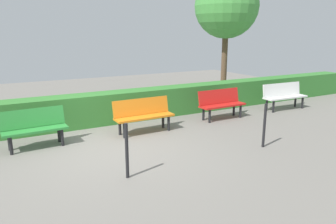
{
  "coord_description": "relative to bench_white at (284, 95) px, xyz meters",
  "views": [
    {
      "loc": [
        2.07,
        6.47,
        2.5
      ],
      "look_at": [
        -1.68,
        -0.37,
        0.55
      ],
      "focal_mm": 34.12,
      "sensor_mm": 36.0,
      "label": 1
    }
  ],
  "objects": [
    {
      "name": "ground_plane",
      "position": [
        6.33,
        0.83,
        -0.48
      ],
      "size": [
        22.79,
        22.79,
        0.0
      ],
      "primitive_type": "plane",
      "color": "gray"
    },
    {
      "name": "bench_white",
      "position": [
        0.0,
        0.0,
        0.0
      ],
      "size": [
        1.62,
        0.52,
        0.86
      ],
      "rotation": [
        0.0,
        0.0,
        -0.04
      ],
      "color": "white",
      "rests_on": "ground_plane"
    },
    {
      "name": "bench_red",
      "position": [
        2.59,
        -0.04,
        -0.0
      ],
      "size": [
        1.45,
        0.48,
        0.86
      ],
      "rotation": [
        0.0,
        0.0,
        0.01
      ],
      "color": "red",
      "rests_on": "ground_plane"
    },
    {
      "name": "bench_orange",
      "position": [
        5.17,
        0.08,
        -0.0
      ],
      "size": [
        1.55,
        0.49,
        0.86
      ],
      "rotation": [
        0.0,
        0.0,
        0.02
      ],
      "color": "orange",
      "rests_on": "ground_plane"
    },
    {
      "name": "bench_green",
      "position": [
        7.75,
        -0.05,
        -0.01
      ],
      "size": [
        1.37,
        0.53,
        0.86
      ],
      "rotation": [
        0.0,
        0.0,
        0.05
      ],
      "color": "#2D8C38",
      "rests_on": "ground_plane"
    },
    {
      "name": "hedge_row",
      "position": [
        5.17,
        -1.22,
        -0.05
      ],
      "size": [
        18.79,
        0.68,
        0.86
      ],
      "primitive_type": "cube",
      "color": "#387F33",
      "rests_on": "ground_plane"
    },
    {
      "name": "tree_near",
      "position": [
        0.07,
        -3.12,
        3.01
      ],
      "size": [
        2.51,
        2.51,
        4.77
      ],
      "color": "brown",
      "rests_on": "ground_plane"
    },
    {
      "name": "railing_post_mid",
      "position": [
        3.28,
        2.39,
        0.02
      ],
      "size": [
        0.06,
        0.06,
        1.0
      ],
      "primitive_type": "cylinder",
      "color": "black",
      "rests_on": "ground_plane"
    },
    {
      "name": "railing_post_far",
      "position": [
        6.53,
        2.39,
        0.02
      ],
      "size": [
        0.06,
        0.06,
        1.0
      ],
      "primitive_type": "cylinder",
      "color": "black",
      "rests_on": "ground_plane"
    }
  ]
}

